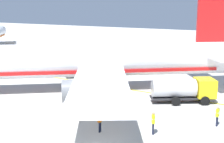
% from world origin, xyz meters
% --- Properties ---
extents(airliner_foreground, '(30.18, 34.00, 11.90)m').
position_xyz_m(airliner_foreground, '(18.61, 21.12, 3.39)').
color(airliner_foreground, white).
rests_on(airliner_foreground, ground).
extents(service_truck_baggage, '(5.27, 6.25, 2.40)m').
position_xyz_m(service_truck_baggage, '(20.43, 9.36, 1.40)').
color(service_truck_baggage, yellow).
rests_on(service_truck_baggage, ground).
extents(crew_marshaller, '(0.62, 0.32, 1.68)m').
position_xyz_m(crew_marshaller, '(9.57, 12.12, 0.99)').
color(crew_marshaller, '#191E33').
rests_on(crew_marshaller, ground).
extents(crew_loader_left, '(0.55, 0.43, 1.79)m').
position_xyz_m(crew_loader_left, '(11.40, 8.50, 1.06)').
color(crew_loader_left, '#191E33').
rests_on(crew_loader_left, ground).
extents(crew_supervisor, '(0.63, 0.24, 1.67)m').
position_xyz_m(crew_supervisor, '(15.70, 4.86, 0.98)').
color(crew_supervisor, '#191E33').
rests_on(crew_supervisor, ground).
extents(apron_guide_line, '(0.30, 60.00, 0.01)m').
position_xyz_m(apron_guide_line, '(21.77, 16.56, 0.01)').
color(apron_guide_line, yellow).
rests_on(apron_guide_line, ground).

